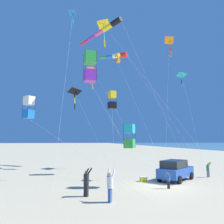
{
  "coord_description": "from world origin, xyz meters",
  "views": [
    {
      "loc": [
        7.34,
        17.63,
        3.66
      ],
      "look_at": [
        2.83,
        -6.51,
        6.72
      ],
      "focal_mm": 36.52,
      "sensor_mm": 36.0,
      "label": 1
    }
  ],
  "objects_px": {
    "kite_box_orange_high_right": "(29,107)",
    "kite_box_long_streamer_right": "(129,136)",
    "kite_windsock_long_streamer_left": "(105,29)",
    "cooler_box": "(143,179)",
    "kite_delta_teal_far_right": "(75,92)",
    "person_child_grey_jacket": "(168,179)",
    "kite_delta_white_trailing": "(170,41)",
    "kite_delta_checkered_midright": "(73,14)",
    "kite_box_green_low_center": "(90,67)",
    "kite_delta_red_high_left": "(182,76)",
    "person_child_green_jacket": "(208,169)",
    "kite_delta_magenta_far_left": "(104,25)",
    "kite_windsock_purple_drifting": "(117,56)",
    "person_bystander_far": "(86,181)",
    "kite_box_yellow_midlevel": "(118,58)",
    "kite_box_rainbow_low_near": "(112,100)",
    "kite_delta_blue_topmost": "(93,70)",
    "person_adult_flyer": "(110,184)",
    "parked_car": "(175,170)"
  },
  "relations": [
    {
      "from": "kite_box_orange_high_right",
      "to": "kite_box_long_streamer_right",
      "type": "height_order",
      "value": "kite_box_orange_high_right"
    },
    {
      "from": "kite_box_long_streamer_right",
      "to": "kite_windsock_long_streamer_left",
      "type": "bearing_deg",
      "value": -72.0
    },
    {
      "from": "cooler_box",
      "to": "kite_box_orange_high_right",
      "type": "distance_m",
      "value": 12.29
    },
    {
      "from": "kite_windsock_long_streamer_left",
      "to": "kite_delta_teal_far_right",
      "type": "xyz_separation_m",
      "value": [
        2.98,
        -0.13,
        -6.79
      ]
    },
    {
      "from": "person_child_grey_jacket",
      "to": "kite_delta_white_trailing",
      "type": "bearing_deg",
      "value": -117.36
    },
    {
      "from": "person_child_grey_jacket",
      "to": "kite_delta_checkered_midright",
      "type": "height_order",
      "value": "kite_delta_checkered_midright"
    },
    {
      "from": "kite_box_green_low_center",
      "to": "kite_delta_red_high_left",
      "type": "height_order",
      "value": "kite_delta_red_high_left"
    },
    {
      "from": "person_child_green_jacket",
      "to": "kite_delta_magenta_far_left",
      "type": "height_order",
      "value": "kite_delta_magenta_far_left"
    },
    {
      "from": "kite_windsock_purple_drifting",
      "to": "kite_delta_red_high_left",
      "type": "distance_m",
      "value": 15.63
    },
    {
      "from": "kite_delta_checkered_midright",
      "to": "kite_delta_white_trailing",
      "type": "height_order",
      "value": "kite_delta_white_trailing"
    },
    {
      "from": "person_bystander_far",
      "to": "kite_box_orange_high_right",
      "type": "relative_size",
      "value": 0.2
    },
    {
      "from": "kite_box_yellow_midlevel",
      "to": "kite_delta_red_high_left",
      "type": "relative_size",
      "value": 1.5
    },
    {
      "from": "kite_box_rainbow_low_near",
      "to": "kite_delta_magenta_far_left",
      "type": "bearing_deg",
      "value": 51.29
    },
    {
      "from": "kite_windsock_purple_drifting",
      "to": "kite_delta_blue_topmost",
      "type": "xyz_separation_m",
      "value": [
        4.12,
        2.78,
        -3.43
      ]
    },
    {
      "from": "kite_delta_white_trailing",
      "to": "kite_windsock_long_streamer_left",
      "type": "bearing_deg",
      "value": 34.06
    },
    {
      "from": "person_adult_flyer",
      "to": "kite_delta_red_high_left",
      "type": "xyz_separation_m",
      "value": [
        -8.48,
        -6.6,
        9.04
      ]
    },
    {
      "from": "kite_windsock_long_streamer_left",
      "to": "kite_box_yellow_midlevel",
      "type": "height_order",
      "value": "kite_windsock_long_streamer_left"
    },
    {
      "from": "kite_box_rainbow_low_near",
      "to": "kite_delta_red_high_left",
      "type": "xyz_separation_m",
      "value": [
        -6.25,
        4.64,
        1.87
      ]
    },
    {
      "from": "cooler_box",
      "to": "kite_box_orange_high_right",
      "type": "height_order",
      "value": "kite_box_orange_high_right"
    },
    {
      "from": "kite_delta_checkered_midright",
      "to": "person_child_green_jacket",
      "type": "bearing_deg",
      "value": 172.45
    },
    {
      "from": "kite_box_long_streamer_right",
      "to": "cooler_box",
      "type": "bearing_deg",
      "value": -129.8
    },
    {
      "from": "person_child_grey_jacket",
      "to": "kite_windsock_purple_drifting",
      "type": "xyz_separation_m",
      "value": [
        0.38,
        -17.13,
        16.29
      ]
    },
    {
      "from": "cooler_box",
      "to": "kite_delta_teal_far_right",
      "type": "bearing_deg",
      "value": -18.7
    },
    {
      "from": "person_adult_flyer",
      "to": "kite_box_yellow_midlevel",
      "type": "distance_m",
      "value": 21.48
    },
    {
      "from": "kite_windsock_purple_drifting",
      "to": "kite_box_rainbow_low_near",
      "type": "height_order",
      "value": "kite_windsock_purple_drifting"
    },
    {
      "from": "cooler_box",
      "to": "kite_windsock_long_streamer_left",
      "type": "height_order",
      "value": "kite_windsock_long_streamer_left"
    },
    {
      "from": "person_child_grey_jacket",
      "to": "person_child_green_jacket",
      "type": "bearing_deg",
      "value": -145.22
    },
    {
      "from": "kite_delta_blue_topmost",
      "to": "kite_windsock_purple_drifting",
      "type": "bearing_deg",
      "value": -145.97
    },
    {
      "from": "kite_windsock_long_streamer_left",
      "to": "kite_delta_white_trailing",
      "type": "relative_size",
      "value": 0.86
    },
    {
      "from": "kite_box_yellow_midlevel",
      "to": "kite_box_orange_high_right",
      "type": "height_order",
      "value": "kite_box_yellow_midlevel"
    },
    {
      "from": "kite_delta_magenta_far_left",
      "to": "cooler_box",
      "type": "bearing_deg",
      "value": 132.48
    },
    {
      "from": "kite_delta_checkered_midright",
      "to": "kite_box_yellow_midlevel",
      "type": "bearing_deg",
      "value": -132.93
    },
    {
      "from": "kite_box_green_low_center",
      "to": "person_bystander_far",
      "type": "bearing_deg",
      "value": 69.86
    },
    {
      "from": "kite_delta_checkered_midright",
      "to": "kite_box_long_streamer_right",
      "type": "distance_m",
      "value": 14.61
    },
    {
      "from": "parked_car",
      "to": "kite_delta_white_trailing",
      "type": "bearing_deg",
      "value": -114.95
    },
    {
      "from": "person_child_green_jacket",
      "to": "kite_box_green_low_center",
      "type": "xyz_separation_m",
      "value": [
        12.38,
        5.1,
        8.17
      ]
    },
    {
      "from": "kite_delta_magenta_far_left",
      "to": "kite_delta_red_high_left",
      "type": "xyz_separation_m",
      "value": [
        -7.44,
        3.15,
        -6.32
      ]
    },
    {
      "from": "person_child_grey_jacket",
      "to": "kite_delta_white_trailing",
      "type": "relative_size",
      "value": 0.07
    },
    {
      "from": "cooler_box",
      "to": "kite_box_long_streamer_right",
      "type": "relative_size",
      "value": 0.13
    },
    {
      "from": "parked_car",
      "to": "kite_box_orange_high_right",
      "type": "relative_size",
      "value": 0.48
    },
    {
      "from": "kite_box_yellow_midlevel",
      "to": "kite_box_long_streamer_right",
      "type": "height_order",
      "value": "kite_box_yellow_midlevel"
    },
    {
      "from": "cooler_box",
      "to": "person_child_green_jacket",
      "type": "xyz_separation_m",
      "value": [
        -7.09,
        -0.97,
        0.59
      ]
    },
    {
      "from": "kite_delta_magenta_far_left",
      "to": "kite_delta_blue_topmost",
      "type": "bearing_deg",
      "value": -86.53
    },
    {
      "from": "person_child_green_jacket",
      "to": "parked_car",
      "type": "bearing_deg",
      "value": 15.68
    },
    {
      "from": "kite_box_rainbow_low_near",
      "to": "kite_delta_teal_far_right",
      "type": "height_order",
      "value": "kite_box_rainbow_low_near"
    },
    {
      "from": "cooler_box",
      "to": "kite_box_green_low_center",
      "type": "relative_size",
      "value": 0.06
    },
    {
      "from": "person_bystander_far",
      "to": "kite_box_green_low_center",
      "type": "bearing_deg",
      "value": -110.14
    },
    {
      "from": "kite_box_green_low_center",
      "to": "kite_delta_magenta_far_left",
      "type": "relative_size",
      "value": 0.6
    },
    {
      "from": "kite_box_orange_high_right",
      "to": "kite_delta_red_high_left",
      "type": "height_order",
      "value": "kite_delta_red_high_left"
    },
    {
      "from": "parked_car",
      "to": "person_adult_flyer",
      "type": "xyz_separation_m",
      "value": [
        7.19,
        6.14,
        0.1
      ]
    }
  ]
}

